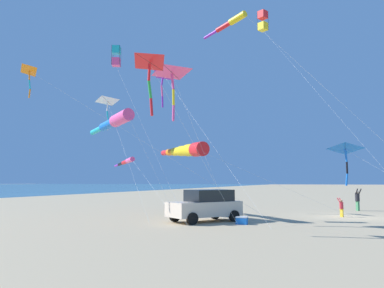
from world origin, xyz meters
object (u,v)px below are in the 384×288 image
(kite_windsock_magenta_far_left, at_px, (114,122))
(kite_windsock_rainbow_low_near, at_px, (126,162))
(kite_box_yellow_midlevel, at_px, (116,56))
(kite_delta_checkered_midright, at_px, (172,73))
(kite_delta_small_distant, at_px, (31,71))
(parked_car, at_px, (206,205))
(kite_box_white_trailing, at_px, (263,21))
(kite_delta_black_fish_shape, at_px, (150,63))
(kite_delta_blue_topmost, at_px, (164,74))
(kite_windsock_orange_high_right, at_px, (186,151))
(person_bystander_far, at_px, (341,207))
(cooler_box, at_px, (242,220))
(kite_delta_green_low_center, at_px, (345,149))
(kite_windsock_red_high_left, at_px, (230,23))
(kite_delta_striped_overhead, at_px, (108,101))
(person_adult_flyer, at_px, (357,199))

(kite_windsock_magenta_far_left, bearing_deg, kite_windsock_rainbow_low_near, 112.34)
(kite_windsock_magenta_far_left, relative_size, kite_box_yellow_midlevel, 0.78)
(kite_delta_checkered_midright, height_order, kite_box_yellow_midlevel, kite_box_yellow_midlevel)
(kite_delta_small_distant, bearing_deg, parked_car, 14.79)
(kite_windsock_rainbow_low_near, bearing_deg, kite_box_white_trailing, 41.13)
(parked_car, height_order, kite_delta_black_fish_shape, kite_delta_black_fish_shape)
(kite_delta_blue_topmost, bearing_deg, kite_windsock_orange_high_right, -48.37)
(kite_windsock_magenta_far_left, distance_m, kite_delta_small_distant, 6.25)
(kite_delta_checkered_midright, relative_size, kite_delta_black_fish_shape, 1.07)
(kite_windsock_magenta_far_left, xyz_separation_m, kite_box_yellow_midlevel, (0.86, -1.34, 4.21))
(kite_delta_black_fish_shape, distance_m, kite_windsock_rainbow_low_near, 16.22)
(kite_windsock_magenta_far_left, height_order, kite_windsock_rainbow_low_near, kite_windsock_magenta_far_left)
(parked_car, relative_size, kite_delta_black_fish_shape, 0.53)
(person_bystander_far, relative_size, kite_delta_blue_topmost, 0.11)
(person_bystander_far, height_order, kite_box_yellow_midlevel, kite_box_yellow_midlevel)
(cooler_box, xyz_separation_m, kite_delta_green_low_center, (5.61, 4.17, 4.11))
(kite_windsock_magenta_far_left, height_order, kite_delta_small_distant, kite_delta_small_distant)
(kite_windsock_red_high_left, bearing_deg, kite_delta_green_low_center, 31.51)
(kite_delta_striped_overhead, distance_m, kite_delta_blue_topmost, 5.14)
(kite_delta_black_fish_shape, bearing_deg, kite_delta_checkered_midright, 96.82)
(cooler_box, relative_size, person_bystander_far, 0.50)
(kite_delta_black_fish_shape, relative_size, kite_box_yellow_midlevel, 0.74)
(parked_car, xyz_separation_m, kite_windsock_magenta_far_left, (-7.24, 1.63, 5.59))
(kite_windsock_orange_high_right, bearing_deg, kite_delta_blue_topmost, 131.63)
(kite_box_yellow_midlevel, distance_m, kite_box_white_trailing, 20.42)
(kite_delta_black_fish_shape, relative_size, kite_windsock_orange_high_right, 0.63)
(cooler_box, xyz_separation_m, kite_box_white_trailing, (-1.29, 18.03, 19.04))
(person_adult_flyer, relative_size, kite_box_white_trailing, 0.09)
(kite_delta_black_fish_shape, bearing_deg, person_adult_flyer, 59.25)
(kite_delta_blue_topmost, distance_m, kite_delta_green_low_center, 15.03)
(kite_windsock_red_high_left, bearing_deg, kite_box_yellow_midlevel, 175.57)
(cooler_box, height_order, kite_delta_striped_overhead, kite_delta_striped_overhead)
(kite_windsock_rainbow_low_near, bearing_deg, kite_windsock_red_high_left, -35.63)
(person_adult_flyer, bearing_deg, kite_delta_checkered_midright, -128.79)
(person_bystander_far, height_order, kite_windsock_magenta_far_left, kite_windsock_magenta_far_left)
(kite_delta_black_fish_shape, xyz_separation_m, kite_box_white_trailing, (2.15, 22.54, 11.18))
(kite_delta_green_low_center, bearing_deg, kite_delta_blue_topmost, 169.51)
(person_bystander_far, bearing_deg, person_adult_flyer, 76.85)
(kite_delta_striped_overhead, height_order, kite_windsock_orange_high_right, kite_delta_striped_overhead)
(kite_delta_small_distant, bearing_deg, kite_delta_striped_overhead, 70.53)
(kite_delta_small_distant, bearing_deg, kite_box_white_trailing, 59.93)
(person_bystander_far, distance_m, kite_windsock_rainbow_low_near, 17.87)
(person_bystander_far, relative_size, kite_windsock_orange_high_right, 0.09)
(kite_delta_black_fish_shape, height_order, kite_windsock_red_high_left, kite_windsock_red_high_left)
(kite_box_white_trailing, bearing_deg, kite_windsock_rainbow_low_near, -138.87)
(kite_delta_striped_overhead, height_order, kite_delta_black_fish_shape, kite_delta_striped_overhead)
(kite_delta_small_distant, height_order, kite_box_white_trailing, kite_box_white_trailing)
(kite_windsock_magenta_far_left, distance_m, kite_box_yellow_midlevel, 4.50)
(kite_delta_checkered_midright, xyz_separation_m, kite_box_white_trailing, (2.61, 18.66, 10.55))
(parked_car, xyz_separation_m, kite_delta_blue_topmost, (-5.37, 5.92, 10.01))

